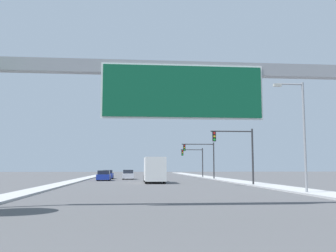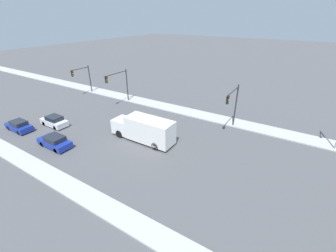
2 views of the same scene
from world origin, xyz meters
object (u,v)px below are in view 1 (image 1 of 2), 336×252
at_px(traffic_light_far_intersection, 195,158).
at_px(street_lamp_right, 301,128).
at_px(sign_gantry, 183,85).
at_px(car_mid_right, 104,176).
at_px(car_mid_left, 128,175).
at_px(truck_box_primary, 154,170).
at_px(car_near_center, 108,175).
at_px(traffic_light_mid_block, 203,154).
at_px(traffic_light_near_intersection, 239,147).

height_order(traffic_light_far_intersection, street_lamp_right, street_lamp_right).
relative_size(sign_gantry, car_mid_right, 4.55).
height_order(car_mid_right, traffic_light_far_intersection, traffic_light_far_intersection).
bearing_deg(car_mid_left, car_mid_right, -123.11).
height_order(truck_box_primary, traffic_light_far_intersection, traffic_light_far_intersection).
xyz_separation_m(car_near_center, traffic_light_mid_block, (15.50, -4.91, 3.40)).
distance_m(sign_gantry, traffic_light_far_intersection, 50.96).
height_order(car_mid_right, street_lamp_right, street_lamp_right).
distance_m(car_mid_left, traffic_light_mid_block, 12.63).
bearing_deg(street_lamp_right, sign_gantry, -142.39).
xyz_separation_m(car_mid_left, traffic_light_near_intersection, (12.26, -22.07, 3.47)).
height_order(sign_gantry, traffic_light_near_intersection, sign_gantry).
relative_size(sign_gantry, traffic_light_near_intersection, 3.29).
bearing_deg(sign_gantry, car_mid_right, 100.76).
relative_size(truck_box_primary, street_lamp_right, 1.02).
height_order(traffic_light_near_intersection, street_lamp_right, street_lamp_right).
distance_m(car_mid_left, car_near_center, 4.51).
xyz_separation_m(traffic_light_mid_block, traffic_light_far_intersection, (0.33, 10.00, -0.35)).
bearing_deg(truck_box_primary, sign_gantry, -90.00).
xyz_separation_m(sign_gantry, car_mid_left, (-3.50, 42.19, -5.69)).
xyz_separation_m(traffic_light_near_intersection, traffic_light_far_intersection, (0.07, 30.00, -0.45)).
xyz_separation_m(traffic_light_near_intersection, street_lamp_right, (1.31, -12.36, 0.82)).
height_order(car_mid_left, car_mid_right, car_mid_left).
distance_m(car_near_center, traffic_light_near_intersection, 29.68).
height_order(car_near_center, street_lamp_right, street_lamp_right).
relative_size(car_mid_left, traffic_light_mid_block, 0.72).
distance_m(car_mid_left, car_mid_right, 6.41).
bearing_deg(truck_box_primary, traffic_light_near_intersection, -43.48).
height_order(car_near_center, traffic_light_far_intersection, traffic_light_far_intersection).
distance_m(car_mid_right, truck_box_primary, 10.98).
bearing_deg(street_lamp_right, traffic_light_far_intersection, 91.67).
bearing_deg(car_mid_left, car_near_center, 140.95).
height_order(car_near_center, traffic_light_near_intersection, traffic_light_near_intersection).
relative_size(sign_gantry, car_mid_left, 4.75).
relative_size(traffic_light_mid_block, traffic_light_far_intersection, 1.08).
relative_size(car_mid_right, traffic_light_mid_block, 0.75).
bearing_deg(traffic_light_mid_block, truck_box_primary, -126.00).
xyz_separation_m(car_mid_left, traffic_light_mid_block, (12.00, -2.07, 3.37)).
relative_size(car_near_center, traffic_light_mid_block, 0.71).
bearing_deg(truck_box_primary, traffic_light_far_intersection, 67.86).
xyz_separation_m(car_mid_left, truck_box_primary, (3.50, -13.77, 0.92)).
height_order(sign_gantry, truck_box_primary, sign_gantry).
bearing_deg(traffic_light_far_intersection, traffic_light_mid_block, -91.90).
relative_size(car_near_center, traffic_light_near_intersection, 0.68).
distance_m(sign_gantry, truck_box_primary, 28.82).
distance_m(truck_box_primary, street_lamp_right, 23.23).
xyz_separation_m(car_mid_right, traffic_light_far_intersection, (15.83, 13.29, 3.04)).
bearing_deg(traffic_light_near_intersection, traffic_light_far_intersection, 89.87).
bearing_deg(traffic_light_far_intersection, street_lamp_right, -88.33).
height_order(car_near_center, car_mid_right, car_mid_right).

